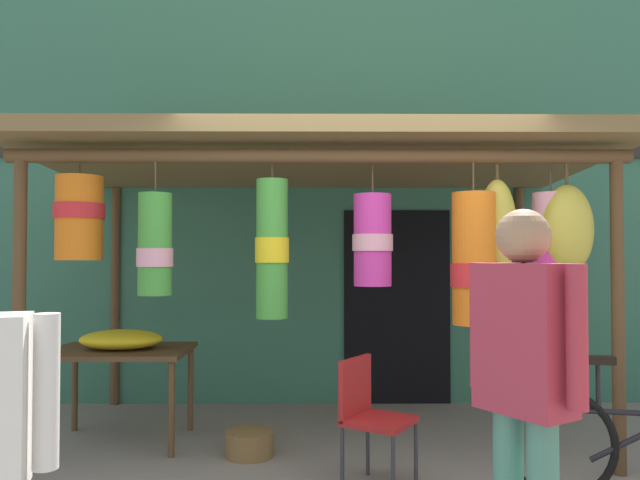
% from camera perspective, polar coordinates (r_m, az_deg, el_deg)
% --- Properties ---
extents(shop_facade, '(10.18, 0.29, 4.31)m').
position_cam_1_polar(shop_facade, '(6.48, 2.32, 4.04)').
color(shop_facade, '#387056').
rests_on(shop_facade, ground_plane).
extents(market_stall_canopy, '(4.69, 2.55, 2.47)m').
position_cam_1_polar(market_stall_canopy, '(5.06, 1.16, 5.25)').
color(market_stall_canopy, brown).
rests_on(market_stall_canopy, ground_plane).
extents(display_table, '(1.11, 0.81, 0.77)m').
position_cam_1_polar(display_table, '(5.32, -18.25, -10.55)').
color(display_table, brown).
rests_on(display_table, ground_plane).
extents(flower_heap_on_table, '(0.67, 0.47, 0.16)m').
position_cam_1_polar(flower_heap_on_table, '(5.25, -18.05, -8.86)').
color(flower_heap_on_table, yellow).
rests_on(flower_heap_on_table, display_table).
extents(folding_chair, '(0.55, 0.55, 0.84)m').
position_cam_1_polar(folding_chair, '(4.20, 4.63, -15.61)').
color(folding_chair, '#AD1E1E').
rests_on(folding_chair, ground_plane).
extents(wicker_basket_by_table, '(0.37, 0.37, 0.19)m').
position_cam_1_polar(wicker_basket_by_table, '(4.91, -6.63, -18.44)').
color(wicker_basket_by_table, brown).
rests_on(wicker_basket_by_table, ground_plane).
extents(vendor_in_orange, '(0.40, 0.52, 1.73)m').
position_cam_1_polar(vendor_in_orange, '(2.80, 18.62, -11.67)').
color(vendor_in_orange, '#4C8E7A').
rests_on(vendor_in_orange, ground_plane).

